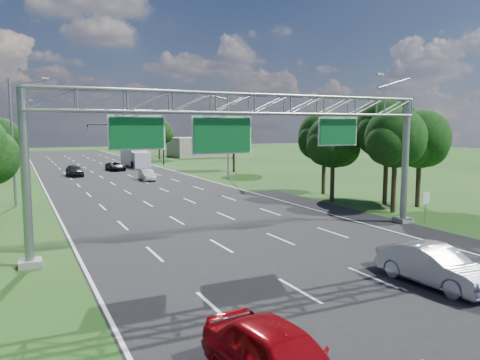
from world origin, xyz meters
TOP-DOWN VIEW (x-y plane):
  - ground at (0.00, 30.00)m, footprint 220.00×220.00m
  - road at (0.00, 30.00)m, footprint 18.00×180.00m
  - road_flare at (10.20, 14.00)m, footprint 3.00×30.00m
  - sign_gantry at (0.33, 12.00)m, footprint 23.50×1.00m
  - regulatory_sign at (12.40, 10.98)m, footprint 0.60×0.08m
  - traffic_signal at (7.48, 65.00)m, footprint 12.21×0.24m
  - streetlight_l_near at (-11.30, 30.00)m, footprint 2.97×0.22m
  - streetlight_l_far at (-11.30, 65.00)m, footprint 2.97×0.22m
  - streetlight_r_mid at (11.30, 40.00)m, footprint 2.97×0.22m
  - tree_cluster_right at (14.80, 19.19)m, footprint 9.91×14.60m
  - tree_verge_lc at (-12.92, 70.04)m, footprint 5.76×4.80m
  - tree_verge_rd at (16.08, 48.04)m, footprint 5.76×4.80m
  - tree_verge_re at (14.08, 78.04)m, footprint 5.76×4.80m
  - building_right at (24.00, 82.00)m, footprint 12.00×9.00m
  - red_coupe at (-6.00, -1.64)m, footprint 2.56×5.11m
  - silver_sedan at (3.43, 2.24)m, footprint 2.00×4.91m
  - car_queue_b at (1.58, 57.18)m, footprint 2.40×4.69m
  - car_queue_c at (-4.63, 51.68)m, footprint 2.01×4.48m
  - car_queue_d at (2.50, 43.20)m, footprint 1.47×3.92m
  - box_truck at (5.86, 63.42)m, footprint 2.96×9.17m

SIDE VIEW (x-z plane):
  - ground at x=0.00m, z-range 0.00..0.00m
  - road at x=0.00m, z-range -0.01..0.01m
  - road_flare at x=10.20m, z-range -0.01..0.01m
  - car_queue_b at x=1.58m, z-range 0.00..1.27m
  - car_queue_d at x=2.50m, z-range 0.00..1.28m
  - car_queue_c at x=-4.63m, z-range 0.00..1.49m
  - silver_sedan at x=3.43m, z-range 0.00..1.58m
  - red_coupe at x=-6.00m, z-range 0.00..1.67m
  - regulatory_sign at x=12.40m, z-range 0.46..2.56m
  - box_truck at x=5.86m, z-range -0.07..3.36m
  - building_right at x=24.00m, z-range 0.00..4.00m
  - tree_verge_lc at x=-12.92m, z-range 1.17..8.79m
  - traffic_signal at x=7.48m, z-range 1.67..8.67m
  - tree_verge_re at x=14.08m, z-range 1.28..9.12m
  - tree_cluster_right at x=14.80m, z-range 0.97..9.65m
  - streetlight_l_near at x=-11.30m, z-range 0.50..10.66m
  - streetlight_l_far at x=-11.30m, z-range 0.50..10.66m
  - streetlight_r_mid at x=11.30m, z-range 0.50..10.66m
  - tree_verge_rd at x=16.08m, z-range 1.49..9.77m
  - sign_gantry at x=0.33m, z-range 2.11..11.67m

